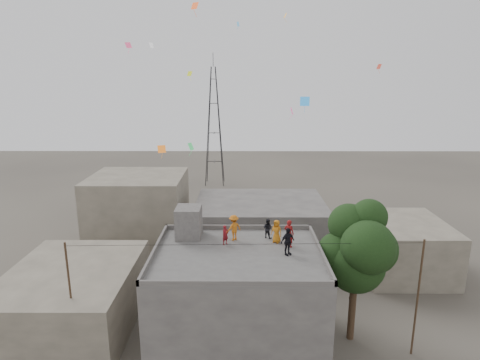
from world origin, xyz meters
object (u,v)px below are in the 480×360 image
(transmission_tower, at_px, (214,127))
(person_dark_adult, at_px, (288,242))
(tree, at_px, (359,249))
(person_red_adult, at_px, (289,233))
(stair_head_box, at_px, (189,222))

(transmission_tower, height_order, person_dark_adult, transmission_tower)
(tree, relative_size, person_dark_adult, 5.48)
(person_red_adult, bearing_deg, tree, -154.34)
(transmission_tower, distance_m, person_dark_adult, 40.86)
(stair_head_box, relative_size, person_red_adult, 1.15)
(tree, distance_m, person_red_adult, 4.33)
(transmission_tower, bearing_deg, stair_head_box, -88.77)
(person_dark_adult, bearing_deg, tree, -22.70)
(stair_head_box, distance_m, person_dark_adult, 6.74)
(transmission_tower, distance_m, person_red_adult, 39.74)
(person_dark_adult, bearing_deg, stair_head_box, 122.31)
(person_dark_adult, bearing_deg, person_red_adult, 46.74)
(tree, bearing_deg, person_red_adult, 175.04)
(transmission_tower, xyz_separation_m, person_dark_adult, (6.93, -40.21, -2.14))
(person_red_adult, bearing_deg, transmission_tower, -49.01)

